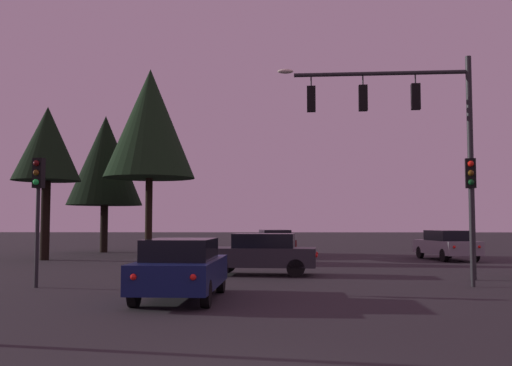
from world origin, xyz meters
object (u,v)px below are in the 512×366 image
at_px(tree_left_far, 105,161).
at_px(tree_center_horizon, 150,124).
at_px(car_far_lane, 274,243).
at_px(traffic_light_corner_left, 38,195).
at_px(car_parked_lot, 447,244).
at_px(traffic_signal_mast_arm, 410,123).
at_px(traffic_light_corner_right, 471,195).
at_px(car_nearside_lane, 182,268).
at_px(tree_behind_sign, 47,145).
at_px(car_crossing_right, 261,253).

xyz_separation_m(tree_left_far, tree_center_horizon, (3.76, -4.23, 1.71)).
xyz_separation_m(car_far_lane, tree_center_horizon, (-7.20, 0.77, 6.86)).
xyz_separation_m(traffic_light_corner_left, car_parked_lot, (16.08, 13.14, -1.96)).
bearing_deg(traffic_signal_mast_arm, traffic_light_corner_right, -60.51).
relative_size(car_parked_lot, tree_center_horizon, 0.43).
relative_size(car_nearside_lane, tree_center_horizon, 0.42).
height_order(traffic_signal_mast_arm, car_parked_lot, traffic_signal_mast_arm).
bearing_deg(car_parked_lot, traffic_light_corner_left, -140.74).
bearing_deg(tree_behind_sign, traffic_signal_mast_arm, -31.17).
xyz_separation_m(traffic_light_corner_left, car_nearside_lane, (4.71, -2.55, -1.96)).
bearing_deg(tree_center_horizon, traffic_signal_mast_arm, -48.83).
bearing_deg(car_far_lane, traffic_light_corner_left, -115.17).
xyz_separation_m(traffic_light_corner_left, tree_left_far, (-3.73, 20.39, 3.19)).
xyz_separation_m(car_parked_lot, tree_center_horizon, (-16.05, 3.02, 6.85)).
xyz_separation_m(car_crossing_right, tree_behind_sign, (-11.22, 8.28, 5.16)).
relative_size(traffic_light_corner_left, tree_behind_sign, 0.48).
bearing_deg(car_nearside_lane, tree_center_horizon, 104.03).
height_order(traffic_signal_mast_arm, car_crossing_right, traffic_signal_mast_arm).
xyz_separation_m(traffic_light_corner_right, car_nearside_lane, (-8.33, -3.04, -1.96)).
distance_m(car_nearside_lane, tree_left_far, 24.98).
distance_m(traffic_light_corner_right, tree_behind_sign, 21.65).
bearing_deg(car_far_lane, car_crossing_right, -93.14).
distance_m(traffic_signal_mast_arm, tree_left_far, 23.50).
bearing_deg(car_far_lane, tree_behind_sign, -166.89).
distance_m(traffic_light_corner_left, tree_behind_sign, 13.82).
xyz_separation_m(traffic_light_corner_left, car_far_lane, (7.23, 15.39, -1.96)).
distance_m(traffic_signal_mast_arm, tree_center_horizon, 17.97).
bearing_deg(tree_center_horizon, tree_behind_sign, -142.74).
distance_m(tree_behind_sign, tree_center_horizon, 6.06).
distance_m(traffic_signal_mast_arm, car_parked_lot, 12.15).
xyz_separation_m(traffic_light_corner_right, car_far_lane, (-5.81, 14.90, -1.97)).
bearing_deg(car_nearside_lane, traffic_light_corner_right, 20.07).
distance_m(car_crossing_right, tree_left_far, 19.77).
xyz_separation_m(traffic_light_corner_left, tree_center_horizon, (0.03, 16.16, 4.90)).
bearing_deg(car_far_lane, tree_left_far, 155.48).
xyz_separation_m(car_crossing_right, tree_left_far, (-10.36, 16.03, 5.15)).
relative_size(traffic_light_corner_right, car_crossing_right, 0.90).
bearing_deg(traffic_signal_mast_arm, car_far_lane, 109.72).
relative_size(car_far_lane, tree_behind_sign, 0.54).
xyz_separation_m(car_far_lane, tree_behind_sign, (-11.83, -2.76, 5.16)).
xyz_separation_m(car_nearside_lane, car_crossing_right, (1.92, 6.91, -0.00)).
xyz_separation_m(traffic_light_corner_left, tree_behind_sign, (-4.60, 12.63, 3.20)).
height_order(traffic_light_corner_left, car_nearside_lane, traffic_light_corner_left).
height_order(car_parked_lot, tree_left_far, tree_left_far).
relative_size(car_crossing_right, car_far_lane, 1.00).
relative_size(car_nearside_lane, car_crossing_right, 1.06).
relative_size(traffic_light_corner_left, car_nearside_lane, 0.85).
bearing_deg(car_parked_lot, car_crossing_right, -137.10).
bearing_deg(tree_left_far, tree_center_horizon, -48.40).
bearing_deg(traffic_light_corner_right, tree_center_horizon, 129.70).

